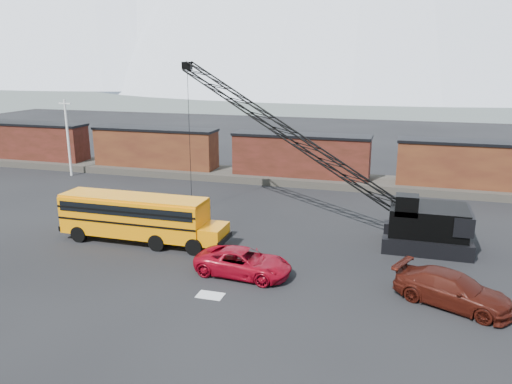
% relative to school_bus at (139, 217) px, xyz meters
% --- Properties ---
extents(ground, '(160.00, 160.00, 0.00)m').
position_rel_school_bus_xyz_m(ground, '(6.99, -2.11, -1.79)').
color(ground, black).
rests_on(ground, ground).
extents(gravel_berm, '(120.00, 5.00, 0.70)m').
position_rel_school_bus_xyz_m(gravel_berm, '(6.99, 19.89, -1.44)').
color(gravel_berm, '#464039').
rests_on(gravel_berm, ground).
extents(boxcar_west_far, '(13.70, 3.10, 4.17)m').
position_rel_school_bus_xyz_m(boxcar_west_far, '(-25.01, 19.89, 0.97)').
color(boxcar_west_far, '#591F19').
rests_on(boxcar_west_far, gravel_berm).
extents(boxcar_west_near, '(13.70, 3.10, 4.17)m').
position_rel_school_bus_xyz_m(boxcar_west_near, '(-9.01, 19.89, 0.97)').
color(boxcar_west_near, '#411B12').
rests_on(boxcar_west_near, gravel_berm).
extents(boxcar_mid, '(13.70, 3.10, 4.17)m').
position_rel_school_bus_xyz_m(boxcar_mid, '(6.99, 19.89, 0.97)').
color(boxcar_mid, '#591F19').
rests_on(boxcar_mid, gravel_berm).
extents(boxcar_east_near, '(13.70, 3.10, 4.17)m').
position_rel_school_bus_xyz_m(boxcar_east_near, '(22.99, 19.89, 0.97)').
color(boxcar_east_near, '#411B12').
rests_on(boxcar_east_near, gravel_berm).
extents(utility_pole, '(1.40, 0.24, 8.00)m').
position_rel_school_bus_xyz_m(utility_pole, '(-17.01, 15.89, 2.36)').
color(utility_pole, silver).
rests_on(utility_pole, ground).
extents(snow_patch, '(1.40, 0.90, 0.02)m').
position_rel_school_bus_xyz_m(snow_patch, '(7.49, -6.11, -1.78)').
color(snow_patch, silver).
rests_on(snow_patch, ground).
extents(school_bus, '(11.65, 2.65, 3.19)m').
position_rel_school_bus_xyz_m(school_bus, '(0.00, 0.00, 0.00)').
color(school_bus, orange).
rests_on(school_bus, ground).
extents(red_pickup, '(5.72, 3.02, 1.53)m').
position_rel_school_bus_xyz_m(red_pickup, '(8.37, -3.15, -1.03)').
color(red_pickup, '#A0071A').
rests_on(red_pickup, ground).
extents(maroon_suv, '(6.24, 4.47, 1.68)m').
position_rel_school_bus_xyz_m(maroon_suv, '(19.50, -3.64, -0.96)').
color(maroon_suv, '#3E110B').
rests_on(maroon_suv, ground).
extents(crawler_crane, '(21.36, 5.97, 11.99)m').
position_rel_school_bus_xyz_m(crawler_crane, '(9.06, 6.15, 4.89)').
color(crawler_crane, black).
rests_on(crawler_crane, ground).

